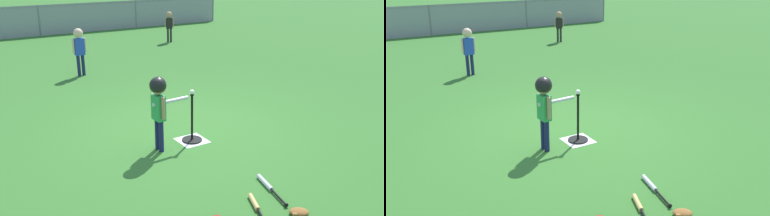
# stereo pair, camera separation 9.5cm
# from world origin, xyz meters

# --- Properties ---
(ground_plane) EXTENTS (60.00, 60.00, 0.00)m
(ground_plane) POSITION_xyz_m (0.00, 0.00, 0.00)
(ground_plane) COLOR #336B28
(home_plate) EXTENTS (0.44, 0.44, 0.01)m
(home_plate) POSITION_xyz_m (-0.19, -0.47, 0.00)
(home_plate) COLOR white
(home_plate) RESTS_ON ground_plane
(batting_tee) EXTENTS (0.32, 0.32, 0.77)m
(batting_tee) POSITION_xyz_m (-0.19, -0.47, 0.13)
(batting_tee) COLOR black
(batting_tee) RESTS_ON ground_plane
(baseball_on_tee) EXTENTS (0.07, 0.07, 0.07)m
(baseball_on_tee) POSITION_xyz_m (-0.19, -0.47, 0.81)
(baseball_on_tee) COLOR white
(baseball_on_tee) RESTS_ON batting_tee
(batter_child) EXTENTS (0.64, 0.33, 1.14)m
(batter_child) POSITION_xyz_m (-0.78, -0.50, 0.81)
(batter_child) COLOR #191E4C
(batter_child) RESTS_ON ground_plane
(fielder_deep_right) EXTENTS (0.29, 0.21, 1.06)m
(fielder_deep_right) POSITION_xyz_m (3.59, 7.18, 0.68)
(fielder_deep_right) COLOR #262626
(fielder_deep_right) RESTS_ON ground_plane
(fielder_near_right) EXTENTS (0.35, 0.23, 1.17)m
(fielder_near_right) POSITION_xyz_m (-0.46, 4.34, 0.75)
(fielder_near_right) COLOR #191E4C
(fielder_near_right) RESTS_ON ground_plane
(spare_bat_silver) EXTENTS (0.23, 0.72, 0.06)m
(spare_bat_silver) POSITION_xyz_m (-0.13, -2.19, 0.03)
(spare_bat_silver) COLOR silver
(spare_bat_silver) RESTS_ON ground_plane
(spare_bat_wood) EXTENTS (0.29, 0.60, 0.06)m
(spare_bat_wood) POSITION_xyz_m (-0.55, -2.45, 0.03)
(spare_bat_wood) COLOR #DBB266
(spare_bat_wood) RESTS_ON ground_plane
(glove_by_plate) EXTENTS (0.27, 0.25, 0.07)m
(glove_by_plate) POSITION_xyz_m (-0.23, -2.82, 0.04)
(glove_by_plate) COLOR brown
(glove_by_plate) RESTS_ON ground_plane
(outfield_fence) EXTENTS (16.06, 0.06, 1.15)m
(outfield_fence) POSITION_xyz_m (0.00, 10.91, 0.62)
(outfield_fence) COLOR slate
(outfield_fence) RESTS_ON ground_plane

